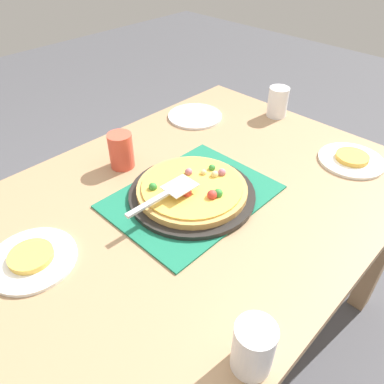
# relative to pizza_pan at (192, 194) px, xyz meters

# --- Properties ---
(ground_plane) EXTENTS (8.00, 8.00, 0.00)m
(ground_plane) POSITION_rel_pizza_pan_xyz_m (0.00, 0.00, -0.76)
(ground_plane) COLOR #4C4C51
(dining_table) EXTENTS (1.40, 1.00, 0.75)m
(dining_table) POSITION_rel_pizza_pan_xyz_m (0.00, 0.00, -0.12)
(dining_table) COLOR #9E7A56
(dining_table) RESTS_ON ground_plane
(placemat) EXTENTS (0.48, 0.36, 0.01)m
(placemat) POSITION_rel_pizza_pan_xyz_m (0.00, 0.00, -0.01)
(placemat) COLOR #196B4C
(placemat) RESTS_ON dining_table
(pizza_pan) EXTENTS (0.38, 0.38, 0.01)m
(pizza_pan) POSITION_rel_pizza_pan_xyz_m (0.00, 0.00, 0.00)
(pizza_pan) COLOR black
(pizza_pan) RESTS_ON placemat
(pizza) EXTENTS (0.33, 0.33, 0.05)m
(pizza) POSITION_rel_pizza_pan_xyz_m (0.00, -0.00, 0.02)
(pizza) COLOR tan
(pizza) RESTS_ON pizza_pan
(plate_near_left) EXTENTS (0.22, 0.22, 0.01)m
(plate_near_left) POSITION_rel_pizza_pan_xyz_m (0.52, -0.26, -0.01)
(plate_near_left) COLOR white
(plate_near_left) RESTS_ON dining_table
(plate_far_right) EXTENTS (0.22, 0.22, 0.01)m
(plate_far_right) POSITION_rel_pizza_pan_xyz_m (-0.46, 0.11, -0.01)
(plate_far_right) COLOR white
(plate_far_right) RESTS_ON dining_table
(plate_side) EXTENTS (0.22, 0.22, 0.01)m
(plate_side) POSITION_rel_pizza_pan_xyz_m (0.38, 0.35, -0.01)
(plate_side) COLOR white
(plate_side) RESTS_ON dining_table
(served_slice_left) EXTENTS (0.11, 0.11, 0.02)m
(served_slice_left) POSITION_rel_pizza_pan_xyz_m (0.52, -0.26, 0.01)
(served_slice_left) COLOR gold
(served_slice_left) RESTS_ON plate_near_left
(served_slice_right) EXTENTS (0.11, 0.11, 0.02)m
(served_slice_right) POSITION_rel_pizza_pan_xyz_m (-0.46, 0.11, 0.01)
(served_slice_right) COLOR #EAB747
(served_slice_right) RESTS_ON plate_far_right
(cup_near) EXTENTS (0.08, 0.08, 0.12)m
(cup_near) POSITION_rel_pizza_pan_xyz_m (0.63, 0.12, 0.05)
(cup_near) COLOR white
(cup_near) RESTS_ON dining_table
(cup_far) EXTENTS (0.08, 0.08, 0.12)m
(cup_far) POSITION_rel_pizza_pan_xyz_m (-0.29, -0.44, 0.05)
(cup_far) COLOR white
(cup_far) RESTS_ON dining_table
(cup_corner) EXTENTS (0.08, 0.08, 0.12)m
(cup_corner) POSITION_rel_pizza_pan_xyz_m (-0.04, 0.28, 0.05)
(cup_corner) COLOR #E04C38
(cup_corner) RESTS_ON dining_table
(pizza_server) EXTENTS (0.23, 0.07, 0.01)m
(pizza_server) POSITION_rel_pizza_pan_xyz_m (-0.10, 0.00, 0.06)
(pizza_server) COLOR silver
(pizza_server) RESTS_ON pizza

